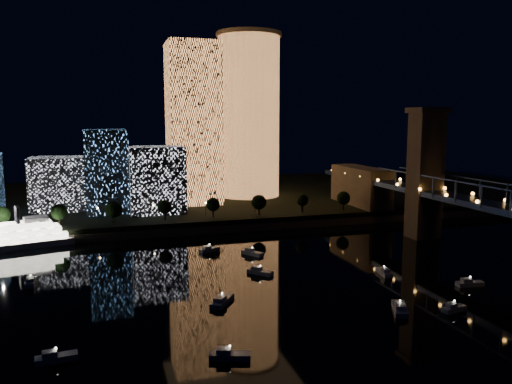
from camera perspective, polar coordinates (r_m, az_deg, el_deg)
ground at (r=132.61m, az=7.64°, el=-11.80°), size 520.00×520.00×0.00m
far_bank at (r=281.39m, az=-5.96°, el=-0.60°), size 420.00×160.00×5.00m
seawall at (r=206.73m, az=-1.82°, el=-4.02°), size 420.00×6.00×3.00m
tower_cylindrical at (r=266.63m, az=-0.81°, el=8.71°), size 34.00×34.00×85.09m
tower_rectangular at (r=245.47m, az=-7.18°, el=7.71°), size 24.18×24.18×76.95m
midrise_blocks at (r=234.58m, az=-19.07°, el=1.49°), size 97.01×42.69×36.36m
motorboats at (r=134.71m, az=1.53°, el=-11.04°), size 121.14×83.79×2.78m
esplanade_trees at (r=204.76m, az=-12.15°, el=-1.77°), size 166.41×6.83×8.92m
street_lamps at (r=211.09m, az=-11.64°, el=-1.86°), size 132.70×0.70×5.65m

